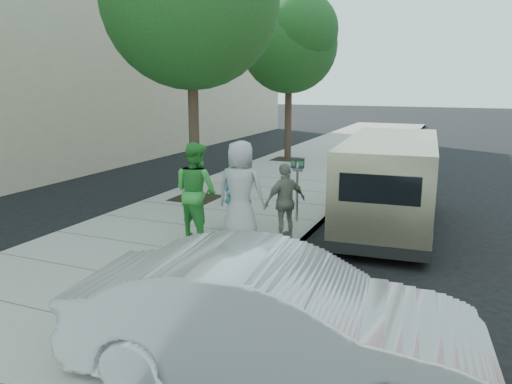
% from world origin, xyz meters
% --- Properties ---
extents(ground, '(120.00, 120.00, 0.00)m').
position_xyz_m(ground, '(0.00, 0.00, 0.00)').
color(ground, black).
rests_on(ground, ground).
extents(sidewalk, '(5.00, 60.00, 0.15)m').
position_xyz_m(sidewalk, '(-1.00, 0.00, 0.07)').
color(sidewalk, gray).
rests_on(sidewalk, ground).
extents(curb_face, '(0.12, 60.00, 0.16)m').
position_xyz_m(curb_face, '(1.44, 0.00, 0.07)').
color(curb_face, gray).
rests_on(curb_face, ground).
extents(tree_far, '(3.92, 3.80, 6.49)m').
position_xyz_m(tree_far, '(-2.25, 10.00, 4.88)').
color(tree_far, black).
rests_on(tree_far, sidewalk).
extents(parking_meter, '(0.32, 0.15, 1.47)m').
position_xyz_m(parking_meter, '(1.00, 1.30, 1.21)').
color(parking_meter, gray).
rests_on(parking_meter, sidewalk).
extents(van, '(2.25, 5.72, 2.08)m').
position_xyz_m(van, '(2.95, 2.05, 1.10)').
color(van, beige).
rests_on(van, ground).
extents(sedan, '(4.73, 2.13, 1.51)m').
position_xyz_m(sedan, '(2.71, -4.62, 0.75)').
color(sedan, silver).
rests_on(sedan, ground).
extents(person_officer, '(0.73, 0.62, 1.70)m').
position_xyz_m(person_officer, '(-0.04, 0.37, 1.00)').
color(person_officer, '#5C9BC4').
rests_on(person_officer, sidewalk).
extents(person_green_shirt, '(1.15, 1.01, 1.99)m').
position_xyz_m(person_green_shirt, '(-0.47, -0.74, 1.15)').
color(person_green_shirt, green).
rests_on(person_green_shirt, sidewalk).
extents(person_gray_shirt, '(1.04, 0.72, 2.03)m').
position_xyz_m(person_gray_shirt, '(0.38, -0.43, 1.17)').
color(person_gray_shirt, '#AAABAD').
rests_on(person_gray_shirt, sidewalk).
extents(person_striped_polo, '(0.87, 0.96, 1.56)m').
position_xyz_m(person_striped_polo, '(1.20, -0.03, 0.93)').
color(person_striped_polo, gray).
rests_on(person_striped_polo, sidewalk).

